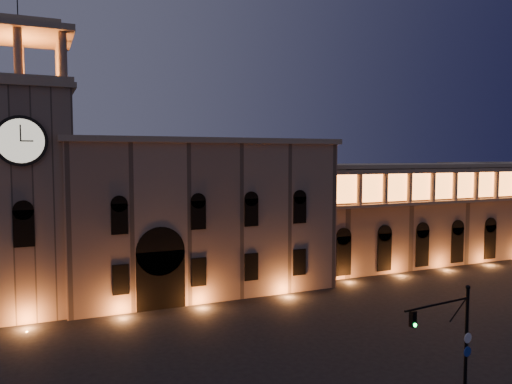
% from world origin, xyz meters
% --- Properties ---
extents(ground, '(160.00, 160.00, 0.00)m').
position_xyz_m(ground, '(0.00, 0.00, 0.00)').
color(ground, black).
rests_on(ground, ground).
extents(government_building, '(30.80, 12.80, 17.60)m').
position_xyz_m(government_building, '(-2.08, 21.93, 8.77)').
color(government_building, '#866B57').
rests_on(government_building, ground).
extents(clock_tower, '(9.80, 9.80, 32.40)m').
position_xyz_m(clock_tower, '(-20.50, 20.98, 12.50)').
color(clock_tower, '#866B57').
rests_on(clock_tower, ground).
extents(colonnade_wing, '(40.60, 11.50, 14.50)m').
position_xyz_m(colonnade_wing, '(32.00, 23.92, 7.33)').
color(colonnade_wing, '#816652').
rests_on(colonnade_wing, ground).
extents(secondary_building, '(20.00, 12.00, 14.00)m').
position_xyz_m(secondary_building, '(58.00, 30.00, 7.00)').
color(secondary_building, '#816652').
rests_on(secondary_building, ground).
extents(traffic_light, '(5.65, 1.05, 7.78)m').
position_xyz_m(traffic_light, '(3.69, -11.56, 4.09)').
color(traffic_light, black).
rests_on(traffic_light, ground).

